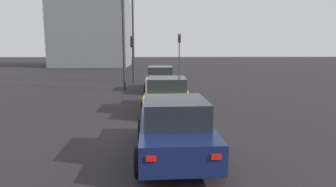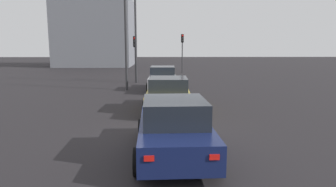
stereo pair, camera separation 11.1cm
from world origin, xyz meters
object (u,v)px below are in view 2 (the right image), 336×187
Objects in this scene: traffic_light_near_right at (135,49)px; street_lamp_kerbside at (136,24)px; car_silver_lead at (163,79)px; street_lamp_far at (125,17)px; car_navy_third at (174,128)px; traffic_light_near_left at (182,45)px; car_yellow_second at (168,94)px.

street_lamp_kerbside reaches higher than traffic_light_near_right.
street_lamp_far is at bearing 89.56° from car_silver_lead.
traffic_light_near_left is at bearing -6.41° from car_navy_third.
street_lamp_kerbside reaches higher than car_navy_third.
car_navy_third is 1.12× the size of traffic_light_near_right.
car_yellow_second is 8.04m from street_lamp_far.
traffic_light_near_left is 8.98m from traffic_light_near_right.
street_lamp_far reaches higher than car_navy_third.
street_lamp_far is (6.47, 2.59, 4.02)m from car_yellow_second.
street_lamp_kerbside is at bearing -26.81° from traffic_light_near_left.
car_silver_lead is 1.21× the size of traffic_light_near_right.
street_lamp_far is at bearing 10.47° from car_navy_third.
traffic_light_near_right is at bearing -1.56° from street_lamp_far.
traffic_light_near_right is 5.59m from street_lamp_far.
street_lamp_far is (-5.20, 0.14, 2.05)m from traffic_light_near_right.
street_lamp_far is at bearing 175.53° from street_lamp_kerbside.
car_yellow_second is at bearing -1.66° from car_navy_third.
car_silver_lead is 4.65m from street_lamp_far.
car_navy_third is 12.95m from street_lamp_far.
car_silver_lead is at bearing 30.62° from traffic_light_near_right.
traffic_light_near_left is at bearing 157.36° from traffic_light_near_right.
traffic_light_near_left is 1.14× the size of traffic_light_near_right.
car_navy_third is at bearing -171.88° from street_lamp_kerbside.
traffic_light_near_right is at bearing 24.00° from car_silver_lead.
car_navy_third is 16.65m from street_lamp_kerbside.
street_lamp_far is at bearing 23.38° from car_yellow_second.
car_silver_lead is at bearing 3.41° from car_yellow_second.
traffic_light_near_right is 0.47× the size of street_lamp_kerbside.
car_silver_lead is at bearing -0.69° from car_navy_third.
street_lamp_far is at bearing -20.75° from traffic_light_near_left.
car_silver_lead is at bearing -91.33° from street_lamp_far.
street_lamp_kerbside is (-8.97, 4.34, 1.60)m from traffic_light_near_left.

